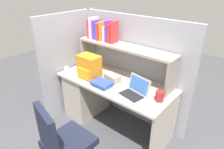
% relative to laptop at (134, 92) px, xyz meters
% --- Properties ---
extents(ground_plane, '(8.00, 8.00, 0.00)m').
position_rel_laptop_xyz_m(ground_plane, '(-0.40, 0.12, -0.78)').
color(ground_plane, '#4C4C51').
extents(desk, '(1.60, 0.70, 0.73)m').
position_rel_laptop_xyz_m(desk, '(-0.79, 0.12, -0.38)').
color(desk, beige).
rests_on(desk, ground_plane).
extents(cubicle_partition_rear, '(1.84, 0.05, 1.55)m').
position_rel_laptop_xyz_m(cubicle_partition_rear, '(-0.40, 0.50, -0.01)').
color(cubicle_partition_rear, '#9E9EA8').
rests_on(cubicle_partition_rear, ground_plane).
extents(cubicle_partition_left, '(0.05, 1.06, 1.55)m').
position_rel_laptop_xyz_m(cubicle_partition_left, '(-1.25, 0.07, -0.01)').
color(cubicle_partition_left, '#9E9EA8').
rests_on(cubicle_partition_left, ground_plane).
extents(overhead_hutch, '(1.44, 0.28, 0.45)m').
position_rel_laptop_xyz_m(overhead_hutch, '(-0.40, 0.32, 0.30)').
color(overhead_hutch, gray).
rests_on(overhead_hutch, desk).
extents(reference_books_on_shelf, '(0.46, 0.17, 0.30)m').
position_rel_laptop_xyz_m(reference_books_on_shelf, '(-0.81, 0.32, 0.53)').
color(reference_books_on_shelf, red).
rests_on(reference_books_on_shelf, overhead_hutch).
extents(laptop, '(0.35, 0.31, 0.22)m').
position_rel_laptop_xyz_m(laptop, '(0.00, 0.00, 0.00)').
color(laptop, '#B7BABF').
rests_on(laptop, desk).
extents(backpack, '(0.30, 0.23, 0.32)m').
position_rel_laptop_xyz_m(backpack, '(-0.75, -0.00, 0.10)').
color(backpack, orange).
rests_on(backpack, desk).
extents(computer_mouse, '(0.10, 0.12, 0.03)m').
position_rel_laptop_xyz_m(computer_mouse, '(-0.25, -0.00, -0.03)').
color(computer_mouse, silver).
rests_on(computer_mouse, desk).
extents(paper_cup, '(0.08, 0.08, 0.09)m').
position_rel_laptop_xyz_m(paper_cup, '(-1.10, -0.13, -0.01)').
color(paper_cup, white).
rests_on(paper_cup, desk).
extents(tissue_box, '(0.24, 0.15, 0.10)m').
position_rel_laptop_xyz_m(tissue_box, '(-0.42, 0.10, -0.00)').
color(tissue_box, '#BFB299').
rests_on(tissue_box, desk).
extents(snack_canister, '(0.10, 0.10, 0.12)m').
position_rel_laptop_xyz_m(snack_canister, '(0.28, 0.09, 0.01)').
color(snack_canister, maroon).
rests_on(snack_canister, desk).
extents(desk_book_stack, '(0.26, 0.19, 0.06)m').
position_rel_laptop_xyz_m(desk_book_stack, '(-0.45, -0.08, -0.02)').
color(desk_book_stack, teal).
rests_on(desk_book_stack, desk).
extents(office_chair, '(0.52, 0.53, 0.93)m').
position_rel_laptop_xyz_m(office_chair, '(-0.25, -0.87, -0.39)').
color(office_chair, black).
rests_on(office_chair, ground_plane).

